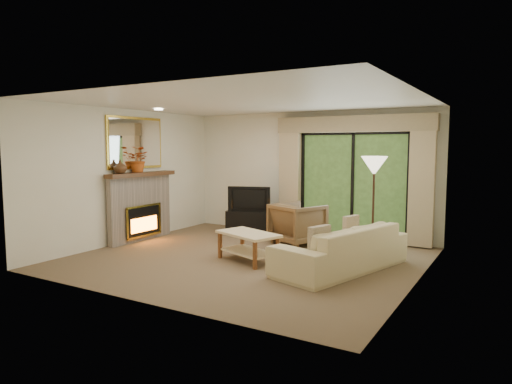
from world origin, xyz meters
The scene contains 22 objects.
floor centered at (0.00, 0.00, 0.00)m, with size 5.50×5.50×0.00m, color brown.
ceiling centered at (0.00, 0.00, 2.60)m, with size 5.50×5.50×0.00m, color silver.
wall_back centered at (0.00, 2.50, 1.30)m, with size 5.00×5.00×0.00m, color white.
wall_front centered at (0.00, -2.50, 1.30)m, with size 5.00×5.00×0.00m, color white.
wall_left centered at (-2.75, 0.00, 1.30)m, with size 5.00×5.00×0.00m, color white.
wall_right centered at (2.75, 0.00, 1.30)m, with size 5.00×5.00×0.00m, color white.
fireplace centered at (-2.63, 0.20, 0.69)m, with size 0.24×1.70×1.37m, color gray, non-canonical shape.
mirror centered at (-2.71, 0.20, 1.95)m, with size 0.07×1.45×1.02m, color gold, non-canonical shape.
sliding_door centered at (1.00, 2.45, 1.10)m, with size 2.26×0.10×2.16m, color black, non-canonical shape.
curtain_left centered at (-0.35, 2.34, 1.20)m, with size 0.45×0.18×2.35m, color tan.
curtain_right centered at (2.35, 2.34, 1.20)m, with size 0.45×0.18×2.35m, color tan.
cornice centered at (1.00, 2.36, 2.32)m, with size 3.20×0.24×0.32m, color #978461.
media_console centered at (-1.12, 1.95, 0.25)m, with size 0.99×0.44×0.49m, color black.
tv centered at (-1.12, 1.95, 0.76)m, with size 0.92×0.12×0.53m, color black.
armchair centered at (0.24, 1.47, 0.40)m, with size 0.85×0.87×0.80m, color brown.
sofa centered at (1.61, 0.14, 0.34)m, with size 2.34×0.92×0.68m, color #D1BD87.
pillow_near centered at (1.53, -0.54, 0.58)m, with size 0.10×0.39×0.39m, color #4D3A29.
pillow_far centered at (1.53, 0.81, 0.57)m, with size 0.09×0.35×0.35m, color #4D3A29.
coffee_table centered at (0.11, -0.15, 0.24)m, with size 1.06×0.58×0.48m, color beige, non-canonical shape.
floor_lamp centered at (1.71, 1.46, 0.86)m, with size 0.46×0.46×1.71m, color beige, non-canonical shape.
vase centered at (-2.61, -0.32, 1.50)m, with size 0.25×0.25×0.26m, color #482B17.
branches centered at (-2.61, 0.16, 1.62)m, with size 0.46×0.40×0.51m, color #B54D17.
Camera 1 is at (3.95, -6.42, 1.89)m, focal length 32.00 mm.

